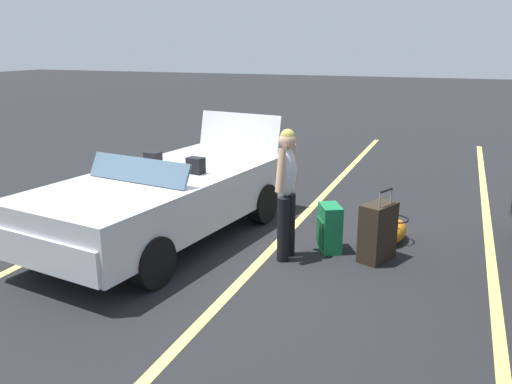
{
  "coord_description": "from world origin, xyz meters",
  "views": [
    {
      "loc": [
        5.92,
        3.65,
        2.62
      ],
      "look_at": [
        -0.22,
        1.24,
        0.75
      ],
      "focal_mm": 36.56,
      "sensor_mm": 36.0,
      "label": 1
    }
  ],
  "objects_px": {
    "suitcase_medium_bright": "(329,228)",
    "traveler_person": "(287,187)",
    "duffel_bag": "(394,231)",
    "convertible_car": "(157,202)",
    "suitcase_large_black": "(377,232)"
  },
  "relations": [
    {
      "from": "convertible_car",
      "to": "duffel_bag",
      "type": "bearing_deg",
      "value": 120.47
    },
    {
      "from": "suitcase_large_black",
      "to": "suitcase_medium_bright",
      "type": "bearing_deg",
      "value": 14.58
    },
    {
      "from": "suitcase_medium_bright",
      "to": "traveler_person",
      "type": "distance_m",
      "value": 0.89
    },
    {
      "from": "duffel_bag",
      "to": "traveler_person",
      "type": "distance_m",
      "value": 1.79
    },
    {
      "from": "convertible_car",
      "to": "suitcase_large_black",
      "type": "distance_m",
      "value": 2.91
    },
    {
      "from": "duffel_bag",
      "to": "traveler_person",
      "type": "bearing_deg",
      "value": -48.18
    },
    {
      "from": "suitcase_large_black",
      "to": "traveler_person",
      "type": "relative_size",
      "value": 0.57
    },
    {
      "from": "duffel_bag",
      "to": "suitcase_medium_bright",
      "type": "bearing_deg",
      "value": -49.93
    },
    {
      "from": "suitcase_medium_bright",
      "to": "duffel_bag",
      "type": "distance_m",
      "value": 1.0
    },
    {
      "from": "suitcase_large_black",
      "to": "duffel_bag",
      "type": "xyz_separation_m",
      "value": [
        -0.73,
        0.13,
        -0.21
      ]
    },
    {
      "from": "suitcase_large_black",
      "to": "suitcase_medium_bright",
      "type": "relative_size",
      "value": 1.51
    },
    {
      "from": "suitcase_medium_bright",
      "to": "traveler_person",
      "type": "relative_size",
      "value": 0.38
    },
    {
      "from": "convertible_car",
      "to": "suitcase_medium_bright",
      "type": "relative_size",
      "value": 7.0
    },
    {
      "from": "duffel_bag",
      "to": "traveler_person",
      "type": "height_order",
      "value": "traveler_person"
    },
    {
      "from": "suitcase_medium_bright",
      "to": "duffel_bag",
      "type": "xyz_separation_m",
      "value": [
        -0.64,
        0.76,
        -0.15
      ]
    }
  ]
}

